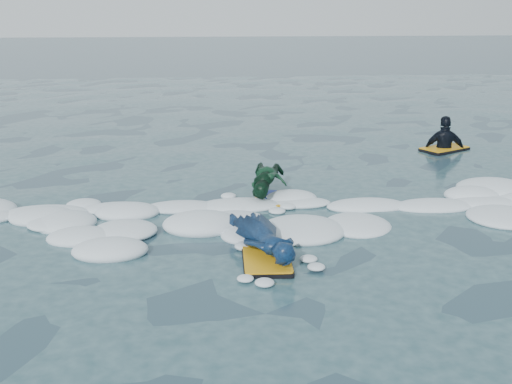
# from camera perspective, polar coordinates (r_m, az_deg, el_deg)

# --- Properties ---
(ground) EXTENTS (120.00, 120.00, 0.00)m
(ground) POSITION_cam_1_polar(r_m,az_deg,el_deg) (8.68, -0.60, -4.80)
(ground) COLOR #1A333E
(ground) RESTS_ON ground
(foam_band) EXTENTS (12.00, 3.10, 0.30)m
(foam_band) POSITION_cam_1_polar(r_m,az_deg,el_deg) (9.65, -1.12, -2.60)
(foam_band) COLOR white
(foam_band) RESTS_ON ground
(prone_woman_unit) EXTENTS (1.01, 1.75, 0.43)m
(prone_woman_unit) POSITION_cam_1_polar(r_m,az_deg,el_deg) (8.27, 0.78, -4.25)
(prone_woman_unit) COLOR black
(prone_woman_unit) RESTS_ON ground
(prone_child_unit) EXTENTS (0.97, 1.46, 0.53)m
(prone_child_unit) POSITION_cam_1_polar(r_m,az_deg,el_deg) (10.71, 1.08, 0.83)
(prone_child_unit) COLOR black
(prone_child_unit) RESTS_ON ground
(waiting_rider_unit) EXTENTS (1.24, 1.05, 1.63)m
(waiting_rider_unit) POSITION_cam_1_polar(r_m,az_deg,el_deg) (14.93, 16.37, 3.43)
(waiting_rider_unit) COLOR black
(waiting_rider_unit) RESTS_ON ground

